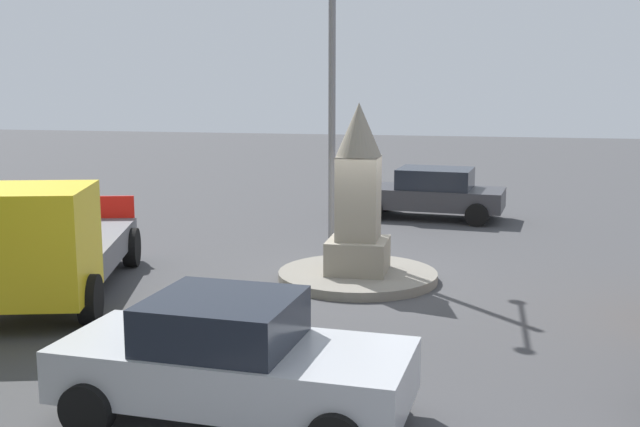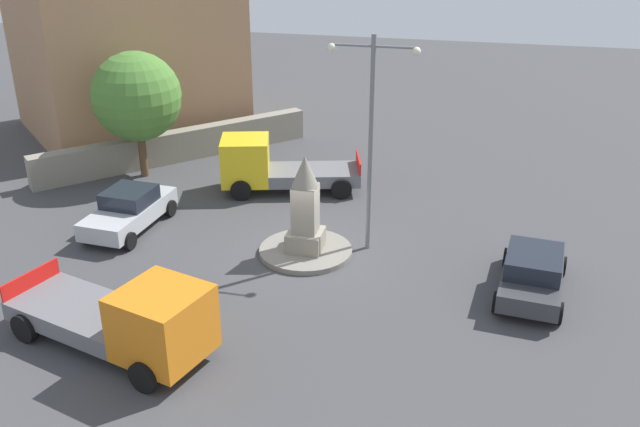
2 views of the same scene
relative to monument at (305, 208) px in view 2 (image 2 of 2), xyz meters
The scene contains 11 objects.
ground_plane 1.71m from the monument, ahead, with size 80.00×80.00×0.00m, color #424244.
traffic_island 1.62m from the monument, ahead, with size 3.21×3.21×0.19m, color gray.
monument is the anchor object (origin of this frame).
streetlamp 3.55m from the monument, 24.51° to the left, with size 2.93×0.28×7.41m.
car_silver_approaching 6.89m from the monument, behind, with size 2.22×4.30×1.51m.
car_dark_grey_parked_right 7.58m from the monument, ahead, with size 2.35×4.40×1.46m.
truck_orange_near_island 7.39m from the monument, 114.79° to the right, with size 6.39×3.73×2.25m.
truck_yellow_waiting 5.90m from the monument, 118.04° to the left, with size 5.95×3.41×2.28m.
stone_boundary_wall 11.16m from the monument, 136.41° to the left, with size 13.23×0.70×1.42m, color gray.
corner_building 17.52m from the monument, 136.41° to the left, with size 9.61×8.90×11.41m, color #A87A56.
tree_near_wall 10.47m from the monument, 147.64° to the left, with size 3.77×3.77×5.45m.
Camera 2 is at (5.42, -20.94, 11.37)m, focal length 39.61 mm.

